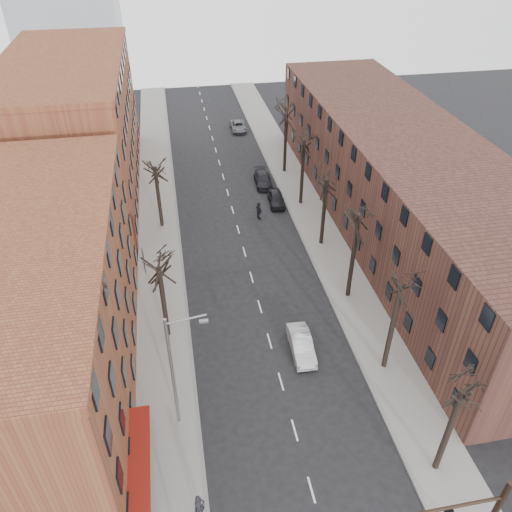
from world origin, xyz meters
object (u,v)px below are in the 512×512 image
parked_car_mid (263,179)px  pedestrian_a (199,507)px  parked_car_near (276,199)px  silver_sedan (301,345)px

parked_car_mid → pedestrian_a: pedestrian_a is taller
parked_car_near → parked_car_mid: (-0.55, 4.78, -0.02)m
parked_car_mid → silver_sedan: bearing=-92.7°
parked_car_near → parked_car_mid: size_ratio=0.87×
pedestrian_a → silver_sedan: bearing=30.6°
silver_sedan → parked_car_near: (2.83, 21.87, -0.03)m
parked_car_near → parked_car_mid: 4.81m
silver_sedan → pedestrian_a: size_ratio=2.45×
silver_sedan → pedestrian_a: pedestrian_a is taller
parked_car_near → pedestrian_a: bearing=-104.9°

